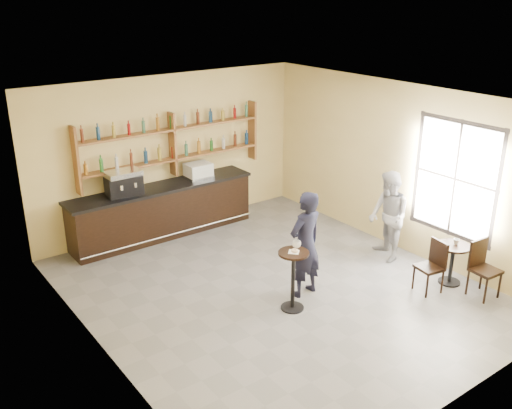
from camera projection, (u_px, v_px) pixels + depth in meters
floor at (275, 289)px, 9.66m from camera, size 7.00×7.00×0.00m
ceiling at (277, 101)px, 8.51m from camera, size 7.00×7.00×0.00m
wall_back at (170, 153)px, 11.71m from camera, size 7.00×0.00×7.00m
wall_front at (467, 289)px, 6.46m from camera, size 7.00×0.00×7.00m
wall_left at (95, 250)px, 7.42m from camera, size 0.00×7.00×7.00m
wall_right at (400, 168)px, 10.75m from camera, size 0.00×7.00×7.00m
window_pane at (455, 179)px, 9.82m from camera, size 0.00×2.00×2.00m
window_frame at (455, 179)px, 9.81m from camera, size 0.04×1.70×2.10m
shelf_unit at (173, 144)px, 11.54m from camera, size 4.00×0.26×1.40m
liquor_bottles at (172, 136)px, 11.48m from camera, size 3.68×0.10×1.00m
bar_counter at (163, 211)px, 11.60m from camera, size 3.91×0.76×1.06m
espresso_machine at (124, 183)px, 10.89m from camera, size 0.70×0.49×0.47m
pastry_case at (198, 171)px, 11.84m from camera, size 0.56×0.46×0.32m
pedestal_table at (293, 281)px, 8.92m from camera, size 0.50×0.50×0.99m
napkin at (294, 252)px, 8.74m from camera, size 0.22×0.22×0.00m
donut at (295, 251)px, 8.73m from camera, size 0.13×0.13×0.04m
cup_pedestal at (297, 244)px, 8.87m from camera, size 0.18×0.18×0.11m
man_main at (305, 244)px, 9.22m from camera, size 0.70×0.50×1.80m
cafe_table at (451, 264)px, 9.76m from camera, size 0.67×0.67×0.72m
cup_cafe at (456, 242)px, 9.64m from camera, size 0.14×0.14×0.10m
chair_west at (429, 267)px, 9.46m from camera, size 0.45×0.45×0.89m
chair_south at (486, 270)px, 9.29m from camera, size 0.45×0.45×0.96m
patron_second at (388, 216)px, 10.48m from camera, size 0.91×1.01×1.69m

